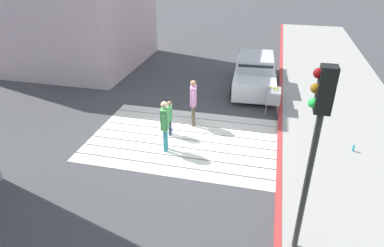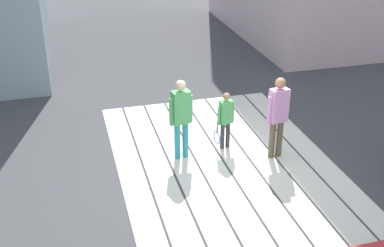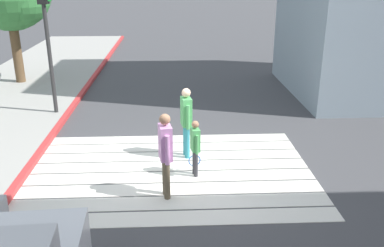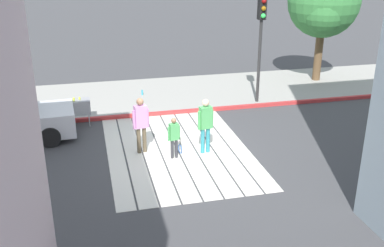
% 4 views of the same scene
% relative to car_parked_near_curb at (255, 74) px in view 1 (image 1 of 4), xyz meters
% --- Properties ---
extents(ground_plane, '(120.00, 120.00, 0.00)m').
position_rel_car_parked_near_curb_xyz_m(ground_plane, '(2.00, 5.29, -0.73)').
color(ground_plane, '#424244').
extents(crosswalk_stripes, '(6.40, 4.35, 0.01)m').
position_rel_car_parked_near_curb_xyz_m(crosswalk_stripes, '(2.00, 5.29, -0.73)').
color(crosswalk_stripes, silver).
rests_on(crosswalk_stripes, ground).
extents(sidewalk_west, '(4.80, 40.00, 0.12)m').
position_rel_car_parked_near_curb_xyz_m(sidewalk_west, '(-3.60, 5.29, -0.67)').
color(sidewalk_west, '#9E9B93').
rests_on(sidewalk_west, ground).
extents(curb_painted, '(0.16, 40.00, 0.13)m').
position_rel_car_parked_near_curb_xyz_m(curb_painted, '(-1.25, 5.29, -0.67)').
color(curb_painted, '#BC3333').
rests_on(curb_painted, ground).
extents(car_parked_near_curb, '(2.17, 4.40, 1.57)m').
position_rel_car_parked_near_curb_xyz_m(car_parked_near_curb, '(0.00, 0.00, 0.00)').
color(car_parked_near_curb, white).
rests_on(car_parked_near_curb, ground).
extents(traffic_light_corner, '(0.39, 0.28, 4.24)m').
position_rel_car_parked_near_curb_xyz_m(traffic_light_corner, '(-1.58, 9.35, 2.30)').
color(traffic_light_corner, '#2D2D2D').
rests_on(traffic_light_corner, ground).
extents(tennis_ball_cart, '(0.56, 0.80, 1.02)m').
position_rel_car_parked_near_curb_xyz_m(tennis_ball_cart, '(-0.90, 2.34, -0.04)').
color(tennis_ball_cart, '#99999E').
rests_on(tennis_ball_cart, ground).
extents(water_bottle, '(0.07, 0.07, 0.22)m').
position_rel_car_parked_near_curb_xyz_m(water_bottle, '(-3.53, 4.93, -0.50)').
color(water_bottle, '#33A5BF').
rests_on(water_bottle, sidewalk_west).
extents(pedestrian_adult_lead, '(0.29, 0.51, 1.78)m').
position_rel_car_parked_near_curb_xyz_m(pedestrian_adult_lead, '(1.92, 4.18, 0.30)').
color(pedestrian_adult_lead, brown).
rests_on(pedestrian_adult_lead, ground).
extents(pedestrian_adult_trailing, '(0.28, 0.50, 1.74)m').
position_rel_car_parked_near_curb_xyz_m(pedestrian_adult_trailing, '(2.39, 6.09, 0.28)').
color(pedestrian_adult_trailing, teal).
rests_on(pedestrian_adult_trailing, ground).
extents(pedestrian_child_with_racket, '(0.28, 0.42, 1.30)m').
position_rel_car_parked_near_curb_xyz_m(pedestrian_child_with_racket, '(2.55, 5.09, -0.00)').
color(pedestrian_child_with_racket, '#333338').
rests_on(pedestrian_child_with_racket, ground).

